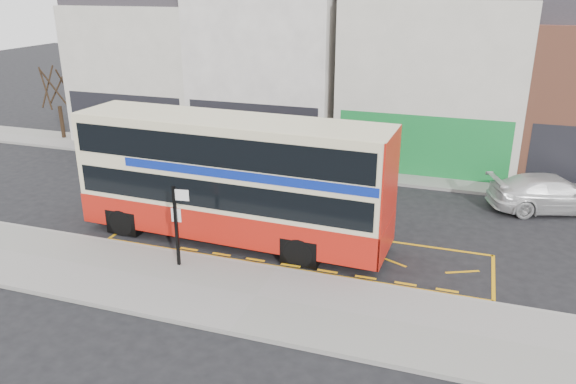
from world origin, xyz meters
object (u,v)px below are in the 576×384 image
(street_tree_left, at_px, (55,77))
(street_tree_right, at_px, (474,96))
(double_decker_bus, at_px, (233,178))
(bus_stop_post, at_px, (178,218))
(car_grey, at_px, (335,166))
(car_white, at_px, (552,193))
(car_silver, at_px, (166,154))

(street_tree_left, xyz_separation_m, street_tree_right, (24.03, 1.10, 0.10))
(double_decker_bus, bearing_deg, bus_stop_post, -103.77)
(double_decker_bus, bearing_deg, car_grey, 77.88)
(car_white, height_order, street_tree_left, street_tree_left)
(car_silver, bearing_deg, bus_stop_post, -163.15)
(double_decker_bus, distance_m, street_tree_right, 13.68)
(car_white, bearing_deg, car_silver, 71.65)
(car_white, bearing_deg, street_tree_left, 65.16)
(bus_stop_post, height_order, street_tree_left, street_tree_left)
(car_white, distance_m, street_tree_right, 6.28)
(car_white, bearing_deg, bus_stop_post, 109.02)
(car_grey, height_order, car_white, car_white)
(double_decker_bus, bearing_deg, car_white, 32.83)
(car_silver, bearing_deg, street_tree_right, -90.31)
(car_grey, distance_m, street_tree_right, 7.58)
(car_grey, xyz_separation_m, car_white, (9.77, -0.83, 0.04))
(bus_stop_post, xyz_separation_m, car_silver, (-6.14, 9.58, -1.11))
(car_silver, bearing_deg, street_tree_left, 55.57)
(car_silver, bearing_deg, car_white, -105.15)
(car_grey, bearing_deg, street_tree_left, 102.44)
(double_decker_bus, bearing_deg, car_silver, 137.53)
(car_silver, relative_size, car_grey, 1.01)
(car_silver, relative_size, street_tree_right, 0.77)
(car_silver, distance_m, street_tree_left, 10.04)
(car_grey, distance_m, car_white, 9.80)
(car_grey, xyz_separation_m, street_tree_left, (-17.94, 2.01, 3.17))
(car_grey, relative_size, street_tree_left, 0.78)
(double_decker_bus, relative_size, street_tree_right, 2.02)
(street_tree_left, bearing_deg, car_grey, -6.39)
(car_silver, bearing_deg, double_decker_bus, -150.26)
(double_decker_bus, xyz_separation_m, car_white, (11.74, 7.00, -1.70))
(car_silver, distance_m, car_white, 18.66)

